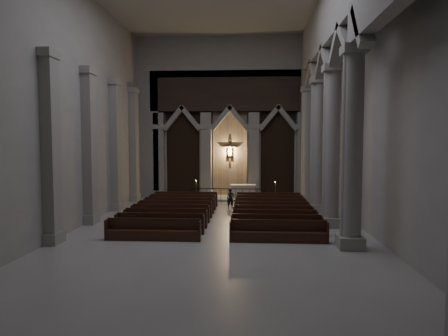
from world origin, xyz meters
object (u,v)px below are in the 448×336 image
object	(u,v)px
candle_stand_right	(275,196)
worshipper	(230,198)
altar_rail	(228,193)
pews	(222,215)
candle_stand_left	(196,195)
altar	(243,191)

from	to	relation	value
candle_stand_right	worshipper	distance (m)	4.28
altar_rail	pews	world-z (taller)	altar_rail
altar_rail	candle_stand_left	xyz separation A→B (m)	(-2.30, 0.49, -0.26)
pews	altar	bearing A→B (deg)	82.57
altar_rail	candle_stand_right	xyz separation A→B (m)	(3.31, 0.55, -0.29)
worshipper	candle_stand_left	bearing A→B (deg)	124.17
altar	candle_stand_right	distance (m)	2.52
altar	pews	world-z (taller)	altar
altar_rail	pews	bearing A→B (deg)	-90.00
altar	pews	xyz separation A→B (m)	(-1.02, -7.79, -0.32)
candle_stand_left	candle_stand_right	size ratio (longest dim) A/B	1.08
candle_stand_left	candle_stand_right	xyz separation A→B (m)	(5.61, 0.06, -0.03)
altar_rail	candle_stand_left	distance (m)	2.37
candle_stand_right	candle_stand_left	bearing A→B (deg)	-179.36
worshipper	altar_rail	bearing A→B (deg)	89.47
candle_stand_right	pews	world-z (taller)	candle_stand_right
candle_stand_right	altar	bearing A→B (deg)	155.96
candle_stand_left	worshipper	xyz separation A→B (m)	(2.58, -2.95, 0.23)
altar	candle_stand_left	xyz separation A→B (m)	(-3.32, -1.09, -0.21)
altar_rail	candle_stand_right	bearing A→B (deg)	9.48
candle_stand_left	worshipper	size ratio (longest dim) A/B	1.18
altar	altar_rail	xyz separation A→B (m)	(-1.02, -1.58, 0.05)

